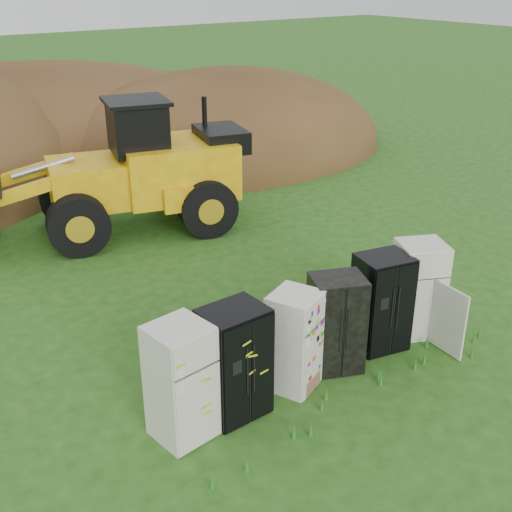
{
  "coord_description": "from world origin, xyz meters",
  "views": [
    {
      "loc": [
        -5.95,
        -6.62,
        6.16
      ],
      "look_at": [
        0.19,
        2.0,
        1.34
      ],
      "focal_mm": 45.0,
      "sensor_mm": 36.0,
      "label": 1
    }
  ],
  "objects_px": {
    "fridge_black_side": "(234,362)",
    "fridge_open_door": "(418,289)",
    "fridge_sticker": "(294,341)",
    "wheel_loader": "(107,170)",
    "fridge_black_right": "(381,302)",
    "fridge_dark_mid": "(336,323)",
    "fridge_leftmost": "(181,382)"
  },
  "relations": [
    {
      "from": "fridge_black_side",
      "to": "wheel_loader",
      "type": "xyz_separation_m",
      "value": [
        1.45,
        7.71,
        0.76
      ]
    },
    {
      "from": "fridge_dark_mid",
      "to": "fridge_open_door",
      "type": "xyz_separation_m",
      "value": [
        1.94,
        -0.02,
        0.06
      ]
    },
    {
      "from": "fridge_black_side",
      "to": "fridge_open_door",
      "type": "bearing_deg",
      "value": -2.23
    },
    {
      "from": "fridge_sticker",
      "to": "fridge_black_right",
      "type": "bearing_deg",
      "value": -23.08
    },
    {
      "from": "fridge_black_side",
      "to": "fridge_black_right",
      "type": "distance_m",
      "value": 3.09
    },
    {
      "from": "fridge_sticker",
      "to": "fridge_black_right",
      "type": "relative_size",
      "value": 0.95
    },
    {
      "from": "fridge_black_side",
      "to": "fridge_black_right",
      "type": "bearing_deg",
      "value": -1.19
    },
    {
      "from": "fridge_leftmost",
      "to": "fridge_black_right",
      "type": "relative_size",
      "value": 1.02
    },
    {
      "from": "fridge_dark_mid",
      "to": "fridge_leftmost",
      "type": "bearing_deg",
      "value": -156.77
    },
    {
      "from": "fridge_black_side",
      "to": "wheel_loader",
      "type": "height_order",
      "value": "wheel_loader"
    },
    {
      "from": "wheel_loader",
      "to": "fridge_black_side",
      "type": "bearing_deg",
      "value": -86.61
    },
    {
      "from": "fridge_dark_mid",
      "to": "fridge_black_right",
      "type": "relative_size",
      "value": 0.96
    },
    {
      "from": "fridge_open_door",
      "to": "wheel_loader",
      "type": "bearing_deg",
      "value": 133.0
    },
    {
      "from": "fridge_sticker",
      "to": "fridge_dark_mid",
      "type": "relative_size",
      "value": 0.99
    },
    {
      "from": "fridge_leftmost",
      "to": "fridge_open_door",
      "type": "xyz_separation_m",
      "value": [
        4.84,
        0.0,
        -0.0
      ]
    },
    {
      "from": "fridge_dark_mid",
      "to": "fridge_black_right",
      "type": "bearing_deg",
      "value": 24.77
    },
    {
      "from": "fridge_open_door",
      "to": "wheel_loader",
      "type": "xyz_separation_m",
      "value": [
        -2.51,
        7.7,
        0.75
      ]
    },
    {
      "from": "fridge_dark_mid",
      "to": "fridge_open_door",
      "type": "distance_m",
      "value": 1.94
    },
    {
      "from": "fridge_leftmost",
      "to": "fridge_open_door",
      "type": "distance_m",
      "value": 4.84
    },
    {
      "from": "fridge_sticker",
      "to": "fridge_black_side",
      "type": "bearing_deg",
      "value": 156.23
    },
    {
      "from": "fridge_leftmost",
      "to": "fridge_black_side",
      "type": "distance_m",
      "value": 0.88
    },
    {
      "from": "fridge_leftmost",
      "to": "fridge_sticker",
      "type": "distance_m",
      "value": 2.01
    },
    {
      "from": "fridge_black_side",
      "to": "fridge_leftmost",
      "type": "bearing_deg",
      "value": 176.81
    },
    {
      "from": "fridge_black_side",
      "to": "fridge_black_right",
      "type": "xyz_separation_m",
      "value": [
        3.09,
        0.07,
        -0.01
      ]
    },
    {
      "from": "fridge_open_door",
      "to": "wheel_loader",
      "type": "distance_m",
      "value": 8.13
    },
    {
      "from": "fridge_black_right",
      "to": "fridge_open_door",
      "type": "height_order",
      "value": "fridge_open_door"
    },
    {
      "from": "fridge_black_side",
      "to": "fridge_open_door",
      "type": "xyz_separation_m",
      "value": [
        3.96,
        0.01,
        0.01
      ]
    },
    {
      "from": "wheel_loader",
      "to": "fridge_leftmost",
      "type": "bearing_deg",
      "value": -92.83
    },
    {
      "from": "fridge_dark_mid",
      "to": "fridge_black_right",
      "type": "distance_m",
      "value": 1.07
    },
    {
      "from": "fridge_leftmost",
      "to": "fridge_black_side",
      "type": "height_order",
      "value": "fridge_leftmost"
    },
    {
      "from": "fridge_sticker",
      "to": "wheel_loader",
      "type": "distance_m",
      "value": 7.74
    },
    {
      "from": "fridge_black_right",
      "to": "fridge_open_door",
      "type": "bearing_deg",
      "value": 8.18
    }
  ]
}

